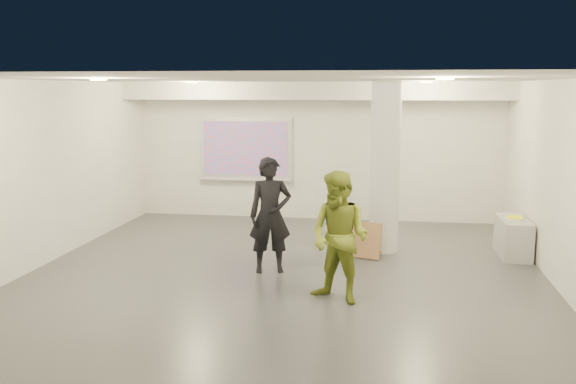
% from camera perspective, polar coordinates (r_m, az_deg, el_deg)
% --- Properties ---
extents(floor, '(8.00, 9.00, 0.01)m').
position_cam_1_polar(floor, '(10.02, -0.36, -7.44)').
color(floor, '#383A3F').
rests_on(floor, ground).
extents(ceiling, '(8.00, 9.00, 0.01)m').
position_cam_1_polar(ceiling, '(9.60, -0.38, 9.99)').
color(ceiling, silver).
rests_on(ceiling, floor).
extents(wall_back, '(8.00, 0.01, 3.00)m').
position_cam_1_polar(wall_back, '(14.12, 2.59, 3.62)').
color(wall_back, silver).
rests_on(wall_back, floor).
extents(wall_front, '(8.00, 0.01, 3.00)m').
position_cam_1_polar(wall_front, '(5.38, -8.17, -5.58)').
color(wall_front, silver).
rests_on(wall_front, floor).
extents(wall_left, '(0.01, 9.00, 3.00)m').
position_cam_1_polar(wall_left, '(11.06, -21.28, 1.46)').
color(wall_left, silver).
rests_on(wall_left, floor).
extents(wall_right, '(0.01, 9.00, 3.00)m').
position_cam_1_polar(wall_right, '(9.88, 23.19, 0.49)').
color(wall_right, silver).
rests_on(wall_right, floor).
extents(soffit_band, '(8.00, 1.10, 0.36)m').
position_cam_1_polar(soffit_band, '(13.51, 2.37, 8.98)').
color(soffit_band, silver).
rests_on(soffit_band, ceiling).
extents(downlight_nw, '(0.22, 0.22, 0.02)m').
position_cam_1_polar(downlight_nw, '(12.55, -8.59, 9.60)').
color(downlight_nw, '#FCE786').
rests_on(downlight_nw, ceiling).
extents(downlight_ne, '(0.22, 0.22, 0.02)m').
position_cam_1_polar(downlight_ne, '(11.99, 12.20, 9.52)').
color(downlight_ne, '#FCE786').
rests_on(downlight_ne, ceiling).
extents(downlight_sw, '(0.22, 0.22, 0.02)m').
position_cam_1_polar(downlight_sw, '(8.81, -16.50, 9.56)').
color(downlight_sw, '#FCE786').
rests_on(downlight_sw, ceiling).
extents(downlight_se, '(0.22, 0.22, 0.02)m').
position_cam_1_polar(downlight_se, '(8.00, 13.78, 9.75)').
color(downlight_se, '#FCE786').
rests_on(downlight_se, ceiling).
extents(column, '(0.52, 0.52, 3.00)m').
position_cam_1_polar(column, '(11.35, 8.61, 2.17)').
color(column, silver).
rests_on(column, floor).
extents(projection_screen, '(2.10, 0.13, 1.42)m').
position_cam_1_polar(projection_screen, '(14.34, -3.81, 3.80)').
color(projection_screen, silver).
rests_on(projection_screen, wall_back).
extents(credenza, '(0.48, 1.12, 0.65)m').
position_cam_1_polar(credenza, '(11.75, 19.39, -3.83)').
color(credenza, '#9B9EA1').
rests_on(credenza, floor).
extents(papers_stack, '(0.26, 0.32, 0.02)m').
position_cam_1_polar(papers_stack, '(11.67, 19.43, -2.23)').
color(papers_stack, white).
rests_on(papers_stack, credenza).
extents(postit_pad, '(0.29, 0.36, 0.03)m').
position_cam_1_polar(postit_pad, '(11.70, 19.51, -2.17)').
color(postit_pad, '#E8FF0D').
rests_on(postit_pad, credenza).
extents(cardboard_back, '(0.53, 0.33, 0.53)m').
position_cam_1_polar(cardboard_back, '(11.36, 7.77, -4.12)').
color(cardboard_back, '#966A44').
rests_on(cardboard_back, floor).
extents(cardboard_front, '(0.60, 0.37, 0.62)m').
position_cam_1_polar(cardboard_front, '(11.05, 6.81, -4.26)').
color(cardboard_front, '#966A44').
rests_on(cardboard_front, floor).
extents(woman, '(0.76, 0.60, 1.82)m').
position_cam_1_polar(woman, '(10.03, -1.59, -2.07)').
color(woman, black).
rests_on(woman, floor).
extents(man, '(1.08, 1.00, 1.79)m').
position_cam_1_polar(man, '(8.64, 4.61, -4.04)').
color(man, olive).
rests_on(man, floor).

